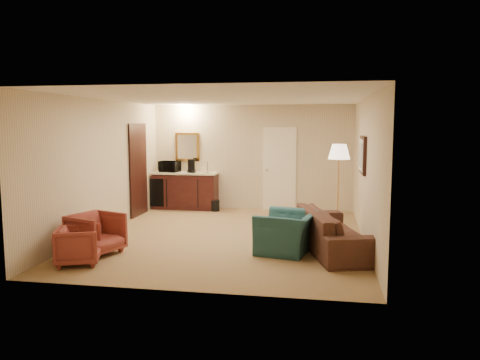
% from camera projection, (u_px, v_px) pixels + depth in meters
% --- Properties ---
extents(ground, '(6.00, 6.00, 0.00)m').
position_uv_depth(ground, '(229.00, 236.00, 8.88)').
color(ground, olive).
rests_on(ground, ground).
extents(room_walls, '(5.02, 6.01, 2.61)m').
position_uv_depth(room_walls, '(231.00, 144.00, 9.45)').
color(room_walls, beige).
rests_on(room_walls, ground).
extents(wetbar_cabinet, '(1.64, 0.58, 0.92)m').
position_uv_depth(wetbar_cabinet, '(185.00, 191.00, 11.77)').
color(wetbar_cabinet, '#3C1613').
rests_on(wetbar_cabinet, ground).
extents(sofa, '(1.28, 2.42, 0.91)m').
position_uv_depth(sofa, '(335.00, 224.00, 7.85)').
color(sofa, black).
rests_on(sofa, ground).
extents(teal_armchair, '(0.86, 1.14, 0.89)m').
position_uv_depth(teal_armchair, '(287.00, 225.00, 7.75)').
color(teal_armchair, '#215454').
rests_on(teal_armchair, ground).
extents(rose_chair_near, '(0.88, 0.91, 0.75)m').
position_uv_depth(rose_chair_near, '(96.00, 232.00, 7.63)').
color(rose_chair_near, brown).
rests_on(rose_chair_near, ground).
extents(rose_chair_far, '(0.76, 0.78, 0.63)m').
position_uv_depth(rose_chair_far, '(78.00, 244.00, 7.08)').
color(rose_chair_far, brown).
rests_on(rose_chair_far, ground).
extents(coffee_table, '(0.83, 0.70, 0.41)m').
position_uv_depth(coffee_table, '(294.00, 222.00, 9.17)').
color(coffee_table, black).
rests_on(coffee_table, ground).
extents(floor_lamp, '(0.54, 0.54, 1.72)m').
position_uv_depth(floor_lamp, '(338.00, 185.00, 9.80)').
color(floor_lamp, gold).
rests_on(floor_lamp, ground).
extents(waste_bin, '(0.25, 0.25, 0.27)m').
position_uv_depth(waste_bin, '(215.00, 206.00, 11.47)').
color(waste_bin, black).
rests_on(waste_bin, ground).
extents(microwave, '(0.54, 0.37, 0.34)m').
position_uv_depth(microwave, '(170.00, 165.00, 11.82)').
color(microwave, black).
rests_on(microwave, wetbar_cabinet).
extents(coffee_maker, '(0.21, 0.21, 0.34)m').
position_uv_depth(coffee_maker, '(191.00, 166.00, 11.64)').
color(coffee_maker, black).
rests_on(coffee_maker, wetbar_cabinet).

